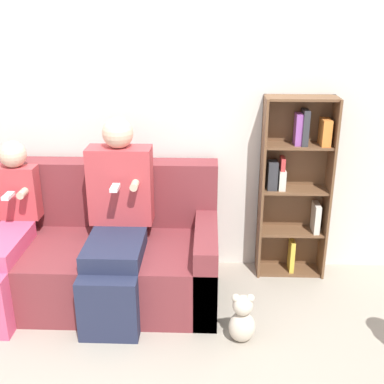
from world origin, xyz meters
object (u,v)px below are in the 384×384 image
Objects in this scene: child_seated at (6,230)px; couch at (88,253)px; teddy_bear at (242,320)px; adult_seated at (117,216)px; bookshelf at (295,184)px.

couch is at bearing 18.08° from child_seated.
couch is 1.22m from teddy_bear.
couch is at bearing 152.83° from teddy_bear.
bookshelf is at bearing 20.10° from adult_seated.
child_seated is (-0.49, -0.16, 0.25)m from couch.
couch is at bearing 155.11° from adult_seated.
child_seated is at bearing -176.70° from adult_seated.
child_seated reaches higher than couch.
bookshelf is at bearing 14.08° from child_seated.
teddy_bear is at bearing -27.85° from adult_seated.
couch reaches higher than teddy_bear.
child_seated is (-0.74, -0.04, -0.10)m from adult_seated.
couch is 1.70× the size of child_seated.
couch is 0.45m from adult_seated.
couch is 1.59m from bookshelf.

